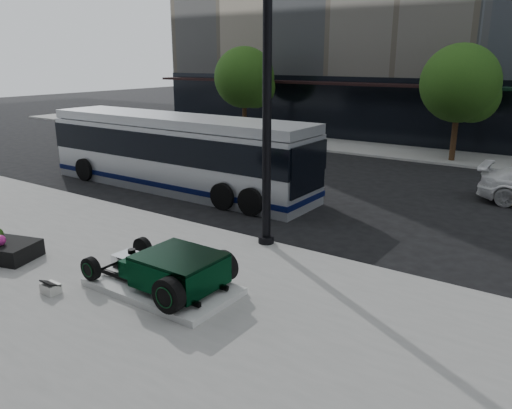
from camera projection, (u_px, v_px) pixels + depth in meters
The scene contains 8 objects.
ground at pixel (310, 227), 15.67m from camera, with size 120.00×120.00×0.00m, color black.
sidewalk_far at pixel (437, 156), 26.68m from camera, with size 70.00×4.00×0.12m, color gray.
street_trees at pixel (463, 86), 24.28m from camera, with size 29.80×3.80×5.70m.
display_plinth at pixel (163, 286), 11.16m from camera, with size 3.40×1.80×0.15m, color silver.
hot_rod at pixel (172, 269), 10.84m from camera, with size 3.22×2.00×0.81m.
info_plaque at pixel (51, 288), 10.98m from camera, with size 0.41×0.31×0.31m.
lamppost at pixel (267, 110), 12.96m from camera, with size 0.44×0.44×8.00m.
transit_bus at pixel (177, 152), 19.95m from camera, with size 12.12×2.88×2.92m.
Camera 1 is at (7.06, -13.15, 5.11)m, focal length 35.00 mm.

